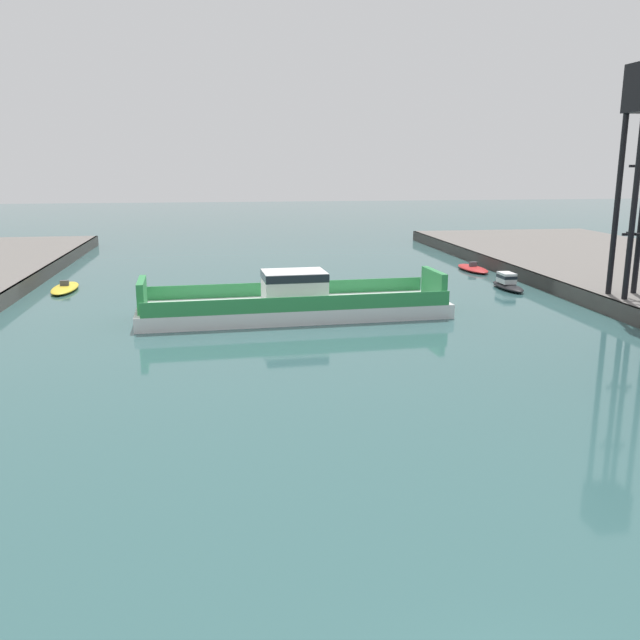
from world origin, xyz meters
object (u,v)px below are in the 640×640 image
object	(u,v)px
moored_boat_far_left	(507,283)
chain_ferry	(294,303)
moored_boat_mid_left	(473,268)
moored_boat_near_left	(65,288)

from	to	relation	value
moored_boat_far_left	chain_ferry	bearing A→B (deg)	-157.94
moored_boat_far_left	moored_boat_mid_left	bearing A→B (deg)	85.73
chain_ferry	moored_boat_near_left	world-z (taller)	chain_ferry
moored_boat_near_left	moored_boat_far_left	xyz separation A→B (m)	(41.61, -5.37, 0.32)
chain_ferry	moored_boat_far_left	bearing A→B (deg)	22.06
chain_ferry	moored_boat_mid_left	size ratio (longest dim) A/B	3.72
moored_boat_mid_left	moored_boat_near_left	bearing A→B (deg)	-172.40
moored_boat_near_left	moored_boat_mid_left	distance (m)	42.81
moored_boat_near_left	moored_boat_mid_left	bearing A→B (deg)	7.60
moored_boat_near_left	chain_ferry	bearing A→B (deg)	-34.82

